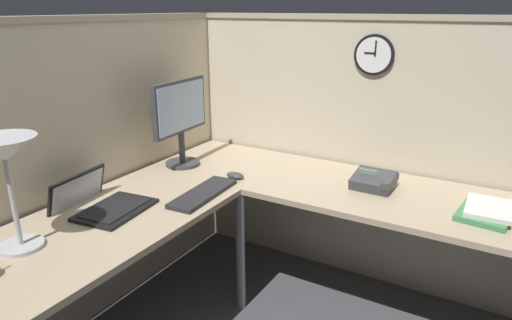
# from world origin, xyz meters

# --- Properties ---
(cubicle_wall_back) EXTENTS (2.57, 0.12, 1.58)m
(cubicle_wall_back) POSITION_xyz_m (-0.36, 0.87, 0.79)
(cubicle_wall_back) COLOR beige
(cubicle_wall_back) RESTS_ON ground
(cubicle_wall_right) EXTENTS (0.12, 2.37, 1.58)m
(cubicle_wall_right) POSITION_xyz_m (0.87, -0.27, 0.79)
(cubicle_wall_right) COLOR beige
(cubicle_wall_right) RESTS_ON ground
(desk) EXTENTS (2.35, 2.15, 0.73)m
(desk) POSITION_xyz_m (-0.15, -0.05, 0.63)
(desk) COLOR tan
(desk) RESTS_ON ground
(monitor) EXTENTS (0.46, 0.20, 0.50)m
(monitor) POSITION_xyz_m (0.29, 0.64, 1.02)
(monitor) COLOR #38383D
(monitor) RESTS_ON desk
(laptop) EXTENTS (0.38, 0.42, 0.22)m
(laptop) POSITION_xyz_m (-0.38, 0.59, 0.75)
(laptop) COLOR black
(laptop) RESTS_ON desk
(keyboard) EXTENTS (0.44, 0.17, 0.02)m
(keyboard) POSITION_xyz_m (-0.02, 0.26, 0.74)
(keyboard) COLOR #232326
(keyboard) RESTS_ON desk
(computer_mouse) EXTENTS (0.06, 0.10, 0.03)m
(computer_mouse) POSITION_xyz_m (0.26, 0.25, 0.75)
(computer_mouse) COLOR #38383D
(computer_mouse) RESTS_ON desk
(desk_lamp_dome) EXTENTS (0.24, 0.24, 0.44)m
(desk_lamp_dome) POSITION_xyz_m (-0.79, 0.56, 1.09)
(desk_lamp_dome) COLOR #B7BABF
(desk_lamp_dome) RESTS_ON desk
(office_phone) EXTENTS (0.19, 0.21, 0.11)m
(office_phone) POSITION_xyz_m (0.50, -0.44, 0.77)
(office_phone) COLOR #38383D
(office_phone) RESTS_ON desk
(book_stack) EXTENTS (0.30, 0.24, 0.04)m
(book_stack) POSITION_xyz_m (0.43, -0.97, 0.75)
(book_stack) COLOR #3F7F4C
(book_stack) RESTS_ON desk
(wall_clock) EXTENTS (0.04, 0.22, 0.22)m
(wall_clock) POSITION_xyz_m (0.82, -0.30, 1.37)
(wall_clock) COLOR black
(pinned_note_leftmost) EXTENTS (0.06, 0.00, 0.08)m
(pinned_note_leftmost) POSITION_xyz_m (0.26, 0.82, 1.03)
(pinned_note_leftmost) COLOR #8CCC99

